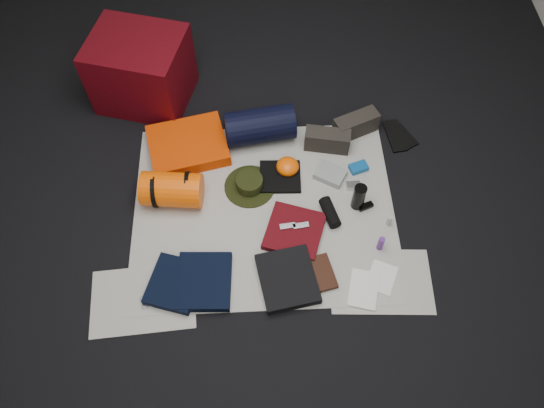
{
  "coord_description": "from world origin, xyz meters",
  "views": [
    {
      "loc": [
        -0.02,
        -1.67,
        2.82
      ],
      "look_at": [
        0.05,
        -0.02,
        0.1
      ],
      "focal_mm": 35.0,
      "sensor_mm": 36.0,
      "label": 1
    }
  ],
  "objects_px": {
    "sleeping_pad": "(188,146)",
    "navy_duffel": "(260,126)",
    "stuff_sack": "(172,190)",
    "compact_camera": "(353,186)",
    "water_bottle": "(359,197)",
    "red_cabinet": "(141,70)",
    "paperback_book": "(321,273)"
  },
  "relations": [
    {
      "from": "sleeping_pad",
      "to": "stuff_sack",
      "type": "xyz_separation_m",
      "value": [
        -0.07,
        -0.38,
        0.06
      ]
    },
    {
      "from": "paperback_book",
      "to": "sleeping_pad",
      "type": "bearing_deg",
      "value": 117.33
    },
    {
      "from": "water_bottle",
      "to": "compact_camera",
      "type": "relative_size",
      "value": 2.23
    },
    {
      "from": "red_cabinet",
      "to": "compact_camera",
      "type": "xyz_separation_m",
      "value": [
        1.36,
        -0.84,
        -0.22
      ]
    },
    {
      "from": "stuff_sack",
      "to": "water_bottle",
      "type": "bearing_deg",
      "value": -4.85
    },
    {
      "from": "sleeping_pad",
      "to": "stuff_sack",
      "type": "distance_m",
      "value": 0.39
    },
    {
      "from": "navy_duffel",
      "to": "water_bottle",
      "type": "xyz_separation_m",
      "value": [
        0.58,
        -0.56,
        -0.02
      ]
    },
    {
      "from": "red_cabinet",
      "to": "sleeping_pad",
      "type": "relative_size",
      "value": 1.21
    },
    {
      "from": "water_bottle",
      "to": "compact_camera",
      "type": "distance_m",
      "value": 0.16
    },
    {
      "from": "water_bottle",
      "to": "paperback_book",
      "type": "height_order",
      "value": "water_bottle"
    },
    {
      "from": "red_cabinet",
      "to": "paperback_book",
      "type": "height_order",
      "value": "red_cabinet"
    },
    {
      "from": "stuff_sack",
      "to": "navy_duffel",
      "type": "height_order",
      "value": "navy_duffel"
    },
    {
      "from": "stuff_sack",
      "to": "compact_camera",
      "type": "distance_m",
      "value": 1.13
    },
    {
      "from": "navy_duffel",
      "to": "sleeping_pad",
      "type": "bearing_deg",
      "value": -178.64
    },
    {
      "from": "red_cabinet",
      "to": "stuff_sack",
      "type": "relative_size",
      "value": 1.63
    },
    {
      "from": "sleeping_pad",
      "to": "navy_duffel",
      "type": "bearing_deg",
      "value": 10.07
    },
    {
      "from": "sleeping_pad",
      "to": "red_cabinet",
      "type": "bearing_deg",
      "value": 121.52
    },
    {
      "from": "stuff_sack",
      "to": "sleeping_pad",
      "type": "bearing_deg",
      "value": 79.13
    },
    {
      "from": "stuff_sack",
      "to": "compact_camera",
      "type": "relative_size",
      "value": 4.21
    },
    {
      "from": "sleeping_pad",
      "to": "compact_camera",
      "type": "height_order",
      "value": "sleeping_pad"
    },
    {
      "from": "sleeping_pad",
      "to": "compact_camera",
      "type": "distance_m",
      "value": 1.11
    },
    {
      "from": "water_bottle",
      "to": "red_cabinet",
      "type": "bearing_deg",
      "value": 144.43
    },
    {
      "from": "water_bottle",
      "to": "sleeping_pad",
      "type": "bearing_deg",
      "value": 155.69
    },
    {
      "from": "stuff_sack",
      "to": "water_bottle",
      "type": "height_order",
      "value": "stuff_sack"
    },
    {
      "from": "sleeping_pad",
      "to": "navy_duffel",
      "type": "xyz_separation_m",
      "value": [
        0.48,
        0.08,
        0.07
      ]
    },
    {
      "from": "red_cabinet",
      "to": "paperback_book",
      "type": "relative_size",
      "value": 2.73
    },
    {
      "from": "stuff_sack",
      "to": "compact_camera",
      "type": "height_order",
      "value": "stuff_sack"
    },
    {
      "from": "water_bottle",
      "to": "paperback_book",
      "type": "relative_size",
      "value": 0.89
    },
    {
      "from": "paperback_book",
      "to": "red_cabinet",
      "type": "bearing_deg",
      "value": 114.48
    },
    {
      "from": "water_bottle",
      "to": "compact_camera",
      "type": "xyz_separation_m",
      "value": [
        -0.01,
        0.13,
        -0.08
      ]
    },
    {
      "from": "sleeping_pad",
      "to": "stuff_sack",
      "type": "height_order",
      "value": "stuff_sack"
    },
    {
      "from": "stuff_sack",
      "to": "compact_camera",
      "type": "bearing_deg",
      "value": 1.91
    }
  ]
}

